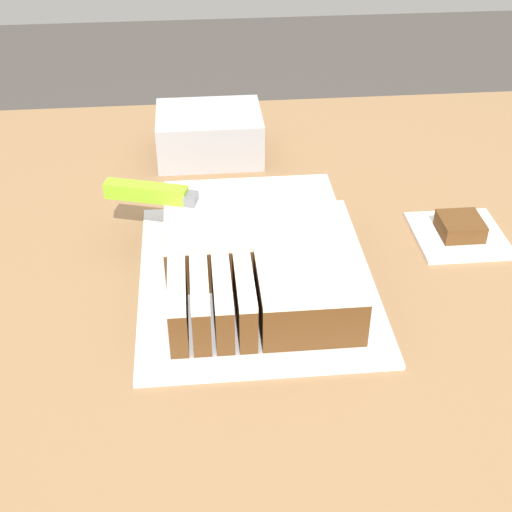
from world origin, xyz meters
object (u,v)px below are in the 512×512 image
cake (258,254)px  brownie (460,226)px  storage_box (209,134)px  knife (164,195)px  cake_board (256,279)px

cake → brownie: bearing=13.5°
brownie → storage_box: bearing=140.1°
knife → brownie: size_ratio=4.65×
cake_board → knife: 0.17m
cake_board → brownie: (0.30, 0.08, 0.02)m
knife → cake: bearing=-19.7°
cake → storage_box: 0.37m
knife → storage_box: size_ratio=1.56×
cake → storage_box: bearing=97.7°
cake_board → knife: size_ratio=1.33×
cake_board → cake: (0.00, 0.00, 0.04)m
cake → brownie: size_ratio=4.96×
cake_board → knife: knife is taller
cake_board → cake: size_ratio=1.25×
cake_board → knife: bearing=141.4°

